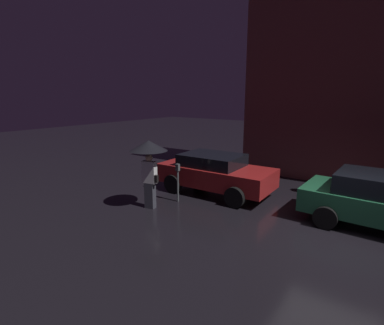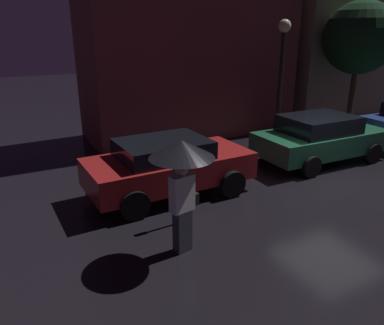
{
  "view_description": "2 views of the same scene",
  "coord_description": "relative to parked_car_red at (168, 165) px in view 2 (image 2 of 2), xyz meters",
  "views": [
    {
      "loc": [
        1.08,
        -7.34,
        3.44
      ],
      "look_at": [
        -4.48,
        0.3,
        1.3
      ],
      "focal_mm": 28.0,
      "sensor_mm": 36.0,
      "label": 1
    },
    {
      "loc": [
        -7.78,
        -6.37,
        3.85
      ],
      "look_at": [
        -4.4,
        0.03,
        1.28
      ],
      "focal_mm": 35.0,
      "sensor_mm": 36.0,
      "label": 2
    }
  ],
  "objects": [
    {
      "name": "parked_car_red",
      "position": [
        0.0,
        0.0,
        0.0
      ],
      "size": [
        4.06,
        2.01,
        1.39
      ],
      "rotation": [
        0.0,
        0.0,
        0.03
      ],
      "color": "maroon",
      "rests_on": "ground"
    },
    {
      "name": "street_tree",
      "position": [
        8.93,
        2.25,
        2.81
      ],
      "size": [
        2.68,
        2.68,
        4.91
      ],
      "color": "#473323",
      "rests_on": "ground"
    },
    {
      "name": "building_facade_right",
      "position": [
        12.11,
        5.05,
        3.08
      ],
      "size": [
        8.51,
        3.0,
        7.65
      ],
      "color": "gray",
      "rests_on": "ground"
    },
    {
      "name": "pedestrian_with_umbrella",
      "position": [
        -0.84,
        -2.44,
        0.96
      ],
      "size": [
        1.14,
        1.14,
        2.12
      ],
      "rotation": [
        0.0,
        0.0,
        3.34
      ],
      "color": "#383842",
      "rests_on": "ground"
    },
    {
      "name": "ground_plane",
      "position": [
        4.3,
        -1.45,
        -0.75
      ],
      "size": [
        60.0,
        60.0,
        0.0
      ],
      "primitive_type": "plane",
      "color": "black"
    },
    {
      "name": "parking_meter",
      "position": [
        -0.49,
        -1.5,
        0.04
      ],
      "size": [
        0.12,
        0.1,
        1.27
      ],
      "color": "#4C5154",
      "rests_on": "ground"
    },
    {
      "name": "parked_car_green",
      "position": [
        5.13,
        0.09,
        -0.0
      ],
      "size": [
        4.09,
        2.05,
        1.43
      ],
      "rotation": [
        0.0,
        0.0,
        -0.02
      ],
      "color": "#1E5638",
      "rests_on": "ground"
    },
    {
      "name": "street_lamp_near",
      "position": [
        5.19,
        2.17,
        2.16
      ],
      "size": [
        0.42,
        0.42,
        4.18
      ],
      "color": "black",
      "rests_on": "ground"
    }
  ]
}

